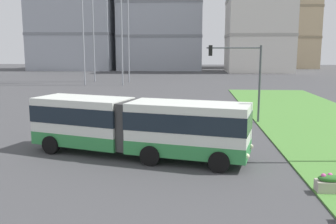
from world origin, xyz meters
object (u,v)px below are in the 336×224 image
Objects in this scene: articulated_bus at (137,126)px; flower_planter_2 at (330,183)px; car_grey_wagon at (97,107)px; traffic_light_far_right at (242,69)px.

flower_planter_2 is at bearing -29.14° from articulated_bus.
car_grey_wagon is 21.46m from flower_planter_2.
flower_planter_2 is at bearing -83.03° from traffic_light_far_right.
traffic_light_far_right is at bearing -9.92° from car_grey_wagon.
traffic_light_far_right reaches higher than flower_planter_2.
articulated_bus is at bearing -124.04° from traffic_light_far_right.
car_grey_wagon is at bearing 170.08° from traffic_light_far_right.
traffic_light_far_right is (6.62, 9.81, 2.45)m from articulated_bus.
flower_planter_2 is (8.39, -4.68, -1.23)m from articulated_bus.
traffic_light_far_right is at bearing 96.97° from flower_planter_2.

